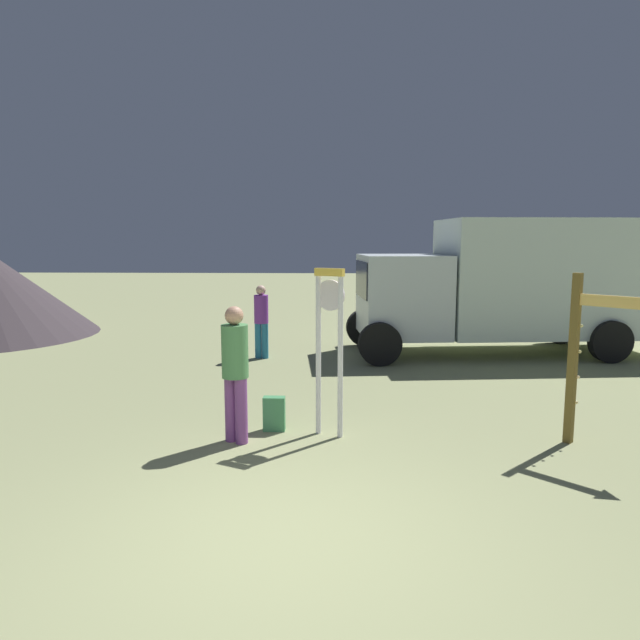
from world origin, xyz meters
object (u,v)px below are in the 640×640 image
at_px(person_near_clock, 235,367).
at_px(standing_clock, 330,335).
at_px(box_truck_near, 518,282).
at_px(arrow_sign, 608,334).
at_px(person_distant, 261,318).
at_px(backpack, 274,414).

bearing_deg(person_near_clock, standing_clock, 14.77).
bearing_deg(standing_clock, box_truck_near, 54.11).
height_order(arrow_sign, person_near_clock, arrow_sign).
xyz_separation_m(standing_clock, box_truck_near, (4.17, 5.76, 0.29)).
distance_m(standing_clock, person_near_clock, 1.28).
bearing_deg(box_truck_near, person_near_clock, -131.42).
xyz_separation_m(person_near_clock, box_truck_near, (5.35, 6.07, 0.65)).
bearing_deg(box_truck_near, arrow_sign, -97.34).
xyz_separation_m(arrow_sign, person_near_clock, (-4.56, 0.14, -0.48)).
height_order(standing_clock, person_near_clock, standing_clock).
xyz_separation_m(person_near_clock, person_distant, (-0.40, 5.27, -0.09)).
height_order(arrow_sign, backpack, arrow_sign).
height_order(person_near_clock, backpack, person_near_clock).
bearing_deg(standing_clock, person_distant, 107.79).
height_order(standing_clock, person_distant, standing_clock).
relative_size(standing_clock, person_distant, 1.38).
relative_size(arrow_sign, person_distant, 1.36).
bearing_deg(backpack, box_truck_near, 48.70).
relative_size(standing_clock, person_near_clock, 1.26).
distance_m(backpack, person_distant, 4.92).
distance_m(standing_clock, box_truck_near, 7.11).
xyz_separation_m(arrow_sign, person_distant, (-4.96, 5.41, -0.57)).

